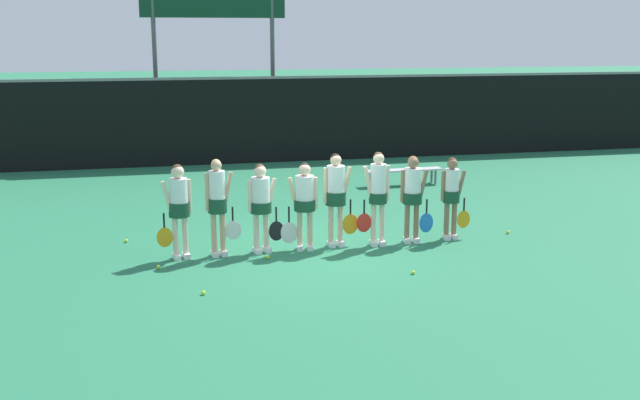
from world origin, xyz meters
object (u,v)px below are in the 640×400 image
tennis_ball_2 (268,257)px  player_3 (304,198)px  player_0 (179,203)px  player_6 (413,192)px  tennis_ball_0 (159,267)px  player_2 (261,200)px  scoreboard (213,6)px  tennis_ball_1 (413,272)px  tennis_ball_4 (126,241)px  player_5 (378,191)px  player_1 (218,200)px  tennis_ball_5 (203,293)px  player_4 (336,192)px  tennis_ball_3 (508,232)px  bench_courtside (403,171)px  player_7 (452,192)px

tennis_ball_2 → player_3: bearing=30.5°
player_0 → player_6: 4.38m
player_0 → tennis_ball_0: bearing=-136.5°
player_0 → player_3: bearing=-9.1°
player_2 → player_3: bearing=-12.0°
scoreboard → tennis_ball_1: bearing=-81.1°
player_2 → tennis_ball_4: (-2.44, 1.22, -0.94)m
scoreboard → player_5: bearing=-79.9°
player_1 → player_0: bearing=175.1°
tennis_ball_4 → tennis_ball_5: 3.53m
player_3 → player_0: bearing=-168.3°
player_4 → tennis_ball_3: 3.72m
player_5 → tennis_ball_4: bearing=167.4°
tennis_ball_1 → tennis_ball_0: bearing=163.0°
player_3 → tennis_ball_4: 3.59m
player_3 → tennis_ball_2: size_ratio=23.64×
scoreboard → player_4: scoreboard is taller
scoreboard → bench_courtside: (4.36, -5.64, -4.38)m
scoreboard → player_7: size_ratio=3.73×
player_3 → player_4: size_ratio=0.93×
player_2 → tennis_ball_1: (2.26, -1.87, -0.95)m
player_6 → tennis_ball_4: size_ratio=24.73×
scoreboard → player_3: (0.56, -10.96, -3.78)m
tennis_ball_2 → tennis_ball_5: 2.06m
player_1 → player_4: size_ratio=1.00×
player_4 → tennis_ball_4: (-3.87, 1.14, -1.01)m
player_0 → tennis_ball_2: bearing=-25.3°
player_7 → bench_courtside: bearing=85.5°
player_4 → player_6: player_4 is taller
player_0 → player_1: (0.69, 0.01, 0.01)m
player_7 → player_1: bearing=-173.6°
player_4 → player_7: (2.31, -0.00, -0.11)m
player_1 → player_2: player_1 is taller
player_1 → tennis_ball_0: 1.58m
player_2 → player_6: player_6 is taller
player_5 → tennis_ball_4: 4.92m
tennis_ball_3 → tennis_ball_5: 6.63m
tennis_ball_2 → tennis_ball_3: (4.98, 0.61, -0.00)m
tennis_ball_0 → tennis_ball_3: 6.92m
player_6 → tennis_ball_0: 4.92m
tennis_ball_3 → player_0: bearing=-178.2°
player_0 → tennis_ball_4: size_ratio=25.08×
scoreboard → player_0: size_ratio=3.52×
scoreboard → tennis_ball_1: 13.81m
tennis_ball_0 → player_3: bearing=12.5°
tennis_ball_0 → tennis_ball_3: bearing=6.2°
tennis_ball_3 → player_5: bearing=-176.2°
player_5 → tennis_ball_1: bearing=-85.6°
scoreboard → player_5: (1.96, -10.99, -3.70)m
player_4 → tennis_ball_1: 2.35m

